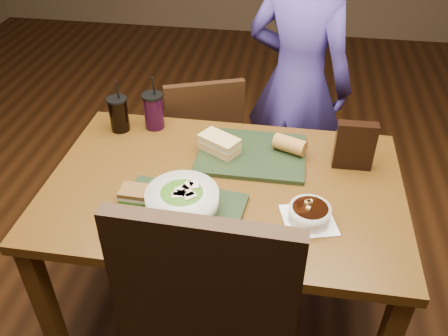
% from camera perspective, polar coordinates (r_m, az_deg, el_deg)
% --- Properties ---
extents(ground, '(6.00, 6.00, 0.00)m').
position_cam_1_polar(ground, '(2.28, 0.00, -16.68)').
color(ground, '#381C0B').
rests_on(ground, ground).
extents(dining_table, '(1.30, 0.85, 0.75)m').
position_cam_1_polar(dining_table, '(1.80, 0.00, -4.09)').
color(dining_table, '#523310').
rests_on(dining_table, ground).
extents(chair_far, '(0.48, 0.49, 0.86)m').
position_cam_1_polar(chair_far, '(2.44, -1.76, 3.03)').
color(chair_far, black).
rests_on(chair_far, ground).
extents(diner, '(0.64, 0.53, 1.51)m').
position_cam_1_polar(diner, '(2.43, 8.84, 10.00)').
color(diner, '#3D2F83').
rests_on(diner, ground).
extents(tray_near, '(0.45, 0.36, 0.02)m').
position_cam_1_polar(tray_near, '(1.60, -5.60, -5.68)').
color(tray_near, black).
rests_on(tray_near, dining_table).
extents(tray_far, '(0.42, 0.32, 0.02)m').
position_cam_1_polar(tray_far, '(1.88, 3.33, 1.68)').
color(tray_far, black).
rests_on(tray_far, dining_table).
extents(salad_bowl, '(0.25, 0.25, 0.08)m').
position_cam_1_polar(salad_bowl, '(1.58, -5.05, -3.78)').
color(salad_bowl, silver).
rests_on(salad_bowl, tray_near).
extents(soup_bowl, '(0.21, 0.21, 0.07)m').
position_cam_1_polar(soup_bowl, '(1.59, 10.25, -5.41)').
color(soup_bowl, white).
rests_on(soup_bowl, dining_table).
extents(sandwich_near, '(0.12, 0.08, 0.05)m').
position_cam_1_polar(sandwich_near, '(1.64, -10.38, -3.27)').
color(sandwich_near, '#593819').
rests_on(sandwich_near, tray_near).
extents(sandwich_far, '(0.18, 0.15, 0.06)m').
position_cam_1_polar(sandwich_far, '(1.86, -0.56, 2.94)').
color(sandwich_far, tan).
rests_on(sandwich_far, tray_far).
extents(baguette_near, '(0.14, 0.09, 0.06)m').
position_cam_1_polar(baguette_near, '(1.46, -1.24, -8.49)').
color(baguette_near, '#AD7533').
rests_on(baguette_near, tray_near).
extents(baguette_far, '(0.14, 0.11, 0.06)m').
position_cam_1_polar(baguette_far, '(1.87, 7.92, 2.79)').
color(baguette_far, '#AD7533').
rests_on(baguette_far, tray_far).
extents(cup_cola, '(0.09, 0.09, 0.23)m').
position_cam_1_polar(cup_cola, '(2.05, -12.54, 6.36)').
color(cup_cola, black).
rests_on(cup_cola, dining_table).
extents(cup_berry, '(0.09, 0.09, 0.24)m').
position_cam_1_polar(cup_berry, '(2.04, -8.46, 6.82)').
color(cup_berry, black).
rests_on(cup_berry, dining_table).
extents(chip_bag, '(0.15, 0.05, 0.19)m').
position_cam_1_polar(chip_bag, '(1.83, 15.44, 2.60)').
color(chip_bag, black).
rests_on(chip_bag, dining_table).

